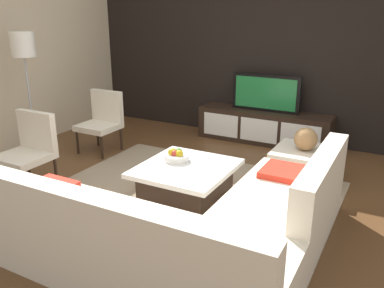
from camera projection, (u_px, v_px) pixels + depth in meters
name	position (u px, v px, depth m)	size (l,w,h in m)	color
ground_plane	(190.00, 203.00, 4.38)	(14.00, 14.00, 0.00)	brown
feature_wall_back	(274.00, 49.00, 6.18)	(6.40, 0.12, 2.80)	black
area_rug	(182.00, 201.00, 4.43)	(3.10, 2.74, 0.01)	gray
media_console	(264.00, 127.00, 6.30)	(2.04, 0.48, 0.50)	black
television	(266.00, 93.00, 6.13)	(1.05, 0.06, 0.56)	black
sectional_couch	(194.00, 230.00, 3.32)	(2.49, 2.35, 0.82)	beige
coffee_table	(186.00, 181.00, 4.45)	(0.96, 1.02, 0.38)	black
accent_chair_near	(30.00, 146.00, 4.69)	(0.55, 0.54, 0.87)	black
floor_lamp	(24.00, 53.00, 5.31)	(0.31, 0.31, 1.71)	#A5A5AA
ottoman	(303.00, 166.00, 4.89)	(0.70, 0.70, 0.40)	beige
fruit_bowl	(176.00, 156.00, 4.54)	(0.28, 0.28, 0.14)	silver
accent_chair_far	(102.00, 118.00, 5.88)	(0.53, 0.51, 0.87)	black
decorative_ball	(306.00, 139.00, 4.78)	(0.27, 0.27, 0.27)	#997247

